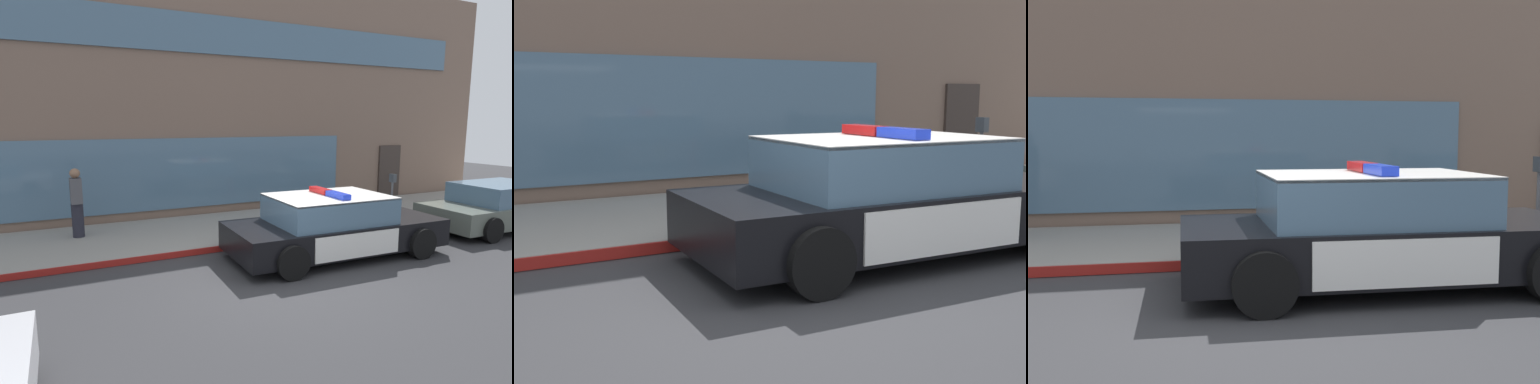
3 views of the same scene
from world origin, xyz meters
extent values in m
plane|color=#303033|center=(0.00, 0.00, 0.00)|extent=(48.00, 48.00, 0.00)
cube|color=gray|center=(0.00, 3.77, 0.07)|extent=(48.00, 3.39, 0.15)
cube|color=maroon|center=(0.00, 2.06, 0.08)|extent=(28.80, 0.04, 0.14)
cube|color=#7A6051|center=(1.60, 9.84, 3.82)|extent=(20.77, 8.65, 7.65)
cube|color=slate|center=(-0.89, 5.49, 1.45)|extent=(12.46, 0.08, 2.10)
cube|color=#382D28|center=(7.83, 5.49, 1.05)|extent=(1.00, 0.08, 2.10)
cube|color=slate|center=(1.60, 5.49, 5.51)|extent=(17.45, 0.08, 1.10)
cube|color=black|center=(1.96, 0.76, 0.50)|extent=(4.91, 2.09, 0.60)
cube|color=silver|center=(3.52, 0.71, 0.67)|extent=(1.71, 1.95, 0.05)
cube|color=silver|center=(0.27, 0.81, 0.67)|extent=(1.42, 1.94, 0.05)
cube|color=silver|center=(1.90, 1.75, 0.50)|extent=(2.04, 0.09, 0.51)
cube|color=silver|center=(1.84, -0.22, 0.50)|extent=(2.04, 0.09, 0.51)
cube|color=yellow|center=(1.90, 1.76, 0.50)|extent=(0.22, 0.02, 0.26)
cube|color=slate|center=(1.77, 0.77, 1.07)|extent=(2.58, 1.82, 0.60)
cube|color=silver|center=(1.77, 0.77, 1.36)|extent=(2.58, 1.82, 0.04)
cube|color=red|center=(1.78, 1.12, 1.44)|extent=(0.22, 0.67, 0.11)
cube|color=blue|center=(1.76, 0.42, 1.44)|extent=(0.22, 0.67, 0.11)
cylinder|color=black|center=(3.60, 1.68, 0.34)|extent=(0.69, 0.24, 0.68)
cylinder|color=black|center=(3.54, -0.26, 0.34)|extent=(0.69, 0.24, 0.68)
cylinder|color=black|center=(0.39, 1.78, 0.34)|extent=(0.69, 0.24, 0.68)
cylinder|color=black|center=(0.33, -0.16, 0.34)|extent=(0.69, 0.24, 0.68)
cylinder|color=red|center=(2.38, 2.74, 0.20)|extent=(0.28, 0.28, 0.10)
cylinder|color=red|center=(2.38, 2.74, 0.47)|extent=(0.19, 0.19, 0.45)
sphere|color=red|center=(2.38, 2.74, 0.77)|extent=(0.22, 0.22, 0.22)
cylinder|color=#333338|center=(2.38, 2.74, 0.84)|extent=(0.06, 0.06, 0.05)
cylinder|color=#333338|center=(2.38, 2.59, 0.50)|extent=(0.09, 0.10, 0.09)
cylinder|color=#333338|center=(2.38, 2.88, 0.50)|extent=(0.09, 0.10, 0.09)
cylinder|color=#333338|center=(2.53, 2.74, 0.46)|extent=(0.10, 0.12, 0.12)
cube|color=#596056|center=(7.58, 0.81, 0.48)|extent=(4.55, 1.93, 0.56)
cube|color=slate|center=(7.58, 0.81, 1.01)|extent=(2.38, 1.71, 0.56)
cylinder|color=black|center=(9.09, 1.72, 0.32)|extent=(0.64, 0.21, 0.64)
cylinder|color=black|center=(6.10, 1.76, 0.32)|extent=(0.64, 0.21, 0.64)
cylinder|color=black|center=(6.08, -0.11, 0.32)|extent=(0.64, 0.21, 0.64)
cylinder|color=#23232D|center=(-3.22, 4.26, 0.57)|extent=(0.28, 0.28, 0.85)
cube|color=#4C4C51|center=(-3.22, 4.26, 1.31)|extent=(0.28, 0.41, 0.62)
sphere|color=#8C664C|center=(-3.22, 4.26, 1.74)|extent=(0.24, 0.24, 0.24)
cylinder|color=slate|center=(5.16, 2.43, 0.70)|extent=(0.06, 0.06, 1.10)
cube|color=#474C51|center=(5.16, 2.43, 1.37)|extent=(0.12, 0.18, 0.24)
camera|label=1|loc=(-3.53, -6.75, 2.97)|focal=29.41mm
camera|label=2|loc=(-2.60, -4.64, 1.84)|focal=42.56mm
camera|label=3|loc=(-0.65, -5.96, 1.84)|focal=41.96mm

